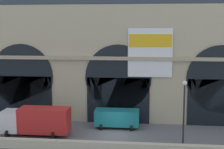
# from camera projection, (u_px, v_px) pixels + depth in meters

# --- Properties ---
(ground_plane) EXTENTS (200.00, 200.00, 0.00)m
(ground_plane) POSITION_uv_depth(u_px,v_px,m) (114.00, 136.00, 36.59)
(ground_plane) COLOR slate
(quay_parapet_wall) EXTENTS (90.00, 0.70, 0.90)m
(quay_parapet_wall) POSITION_uv_depth(u_px,v_px,m) (109.00, 147.00, 31.94)
(quay_parapet_wall) COLOR beige
(quay_parapet_wall) RESTS_ON ground
(station_building) EXTENTS (51.62, 5.27, 18.67)m
(station_building) POSITION_uv_depth(u_px,v_px,m) (120.00, 49.00, 42.62)
(station_building) COLOR #BCAD8C
(station_building) RESTS_ON ground
(box_truck_midwest) EXTENTS (7.50, 2.91, 3.12)m
(box_truck_midwest) POSITION_uv_depth(u_px,v_px,m) (37.00, 120.00, 36.45)
(box_truck_midwest) COLOR white
(box_truck_midwest) RESTS_ON ground
(van_center) EXTENTS (5.20, 2.48, 2.20)m
(van_center) POSITION_uv_depth(u_px,v_px,m) (117.00, 118.00, 39.20)
(van_center) COLOR #19727A
(van_center) RESTS_ON ground
(street_lamp_quayside) EXTENTS (0.44, 0.44, 6.90)m
(street_lamp_quayside) POSITION_uv_depth(u_px,v_px,m) (184.00, 106.00, 31.42)
(street_lamp_quayside) COLOR black
(street_lamp_quayside) RESTS_ON ground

